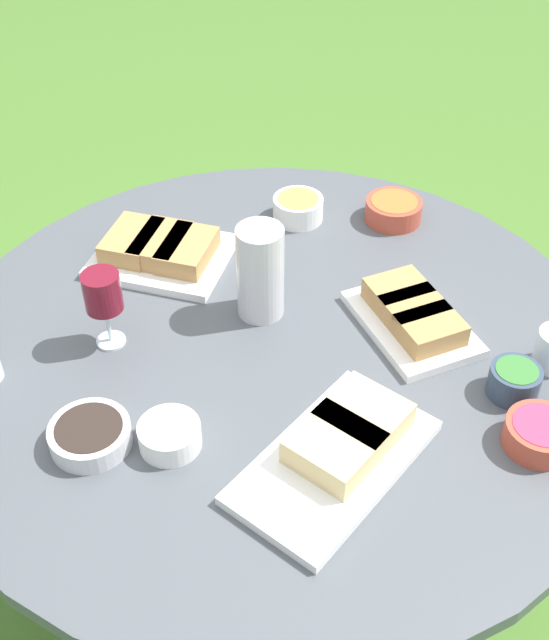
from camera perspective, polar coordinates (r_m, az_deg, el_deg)
ground_plane at (r=2.23m, az=0.00°, el=-16.08°), size 40.00×40.00×0.00m
dining_table at (r=1.71m, az=0.00°, el=-3.83°), size 1.40×1.40×0.76m
water_pitcher at (r=1.65m, az=-1.01°, el=3.44°), size 0.11×0.10×0.21m
wine_glass at (r=1.60m, az=-12.12°, el=1.79°), size 0.08×0.08×0.17m
platter_bread_main at (r=1.68m, az=9.81°, el=0.30°), size 0.27×0.33×0.07m
platter_charcuterie at (r=1.86m, az=-8.14°, el=4.94°), size 0.36×0.38×0.07m
platter_sandwich_side at (r=1.42m, az=4.82°, el=-8.92°), size 0.41×0.26×0.07m
bowl_fries at (r=1.98m, az=1.68°, el=8.02°), size 0.12×0.12×0.06m
bowl_salad at (r=1.58m, az=16.69°, el=-4.10°), size 0.10×0.10×0.06m
bowl_olives at (r=1.48m, az=-12.99°, el=-7.93°), size 0.15×0.15×0.04m
bowl_dip_red at (r=1.51m, az=18.34°, el=-7.65°), size 0.13×0.13×0.05m
bowl_dip_cream at (r=1.45m, az=-7.47°, el=-8.06°), size 0.11×0.11×0.05m
bowl_roasted_veg at (r=2.00m, az=8.46°, el=7.81°), size 0.14×0.14×0.05m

